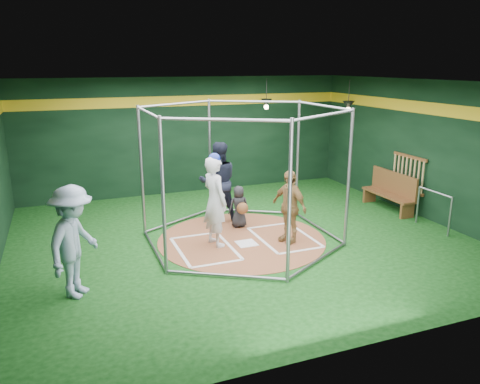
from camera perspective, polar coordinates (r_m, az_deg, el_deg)
name	(u,v)px	position (r m, az deg, el deg)	size (l,w,h in m)	color
room_shell	(242,164)	(10.21, 0.19, 3.41)	(10.10, 9.10, 3.53)	#0D390E
clay_disc	(242,239)	(10.71, 0.19, -5.79)	(3.80, 3.80, 0.01)	brown
home_plate	(246,243)	(10.44, 0.80, -6.28)	(0.43, 0.43, 0.01)	white
batter_box_left	(205,248)	(10.19, -4.30, -6.88)	(1.17, 1.77, 0.01)	white
batter_box_right	(284,237)	(10.85, 5.38, -5.50)	(1.17, 1.77, 0.01)	white
batting_cage	(242,176)	(10.26, 0.20, 2.02)	(4.05, 4.67, 3.00)	gray
bat_rack	(408,173)	(13.24, 19.81, 2.16)	(0.07, 1.25, 0.98)	brown
pendant_lamp_near	(266,103)	(14.20, 3.23, 10.79)	(0.34, 0.34, 0.90)	black
pendant_lamp_far	(348,105)	(13.68, 13.06, 10.25)	(0.34, 0.34, 0.90)	black
batter_figure	(215,200)	(10.09, -3.08, -1.02)	(0.63, 0.81, 2.05)	silver
visitor_leopard	(289,206)	(10.37, 6.00, -1.76)	(0.96, 0.40, 1.63)	tan
catcher_figure	(239,207)	(11.32, -0.10, -1.81)	(0.51, 0.56, 1.02)	black
umpire	(218,182)	(11.73, -2.66, 1.28)	(0.98, 0.76, 2.01)	black
bystander_blue	(74,242)	(8.38, -19.60, -5.76)	(1.26, 0.73, 1.96)	#98AEC9
dugout_bench	(391,191)	(13.38, 17.89, 0.17)	(0.42, 1.79, 1.04)	brown
steel_railing	(434,204)	(12.09, 22.58, -1.35)	(0.05, 1.10, 0.95)	gray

